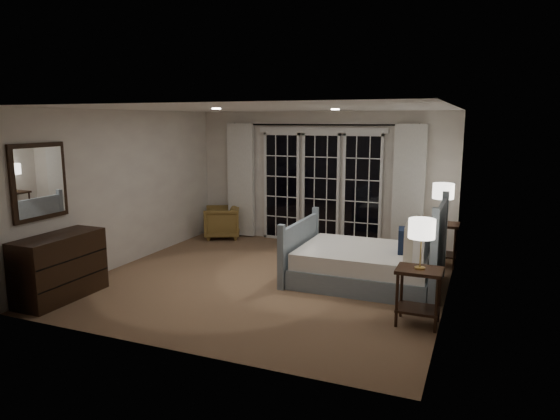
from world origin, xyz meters
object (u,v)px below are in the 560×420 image
at_px(nightstand_left, 419,288).
at_px(nightstand_right, 441,238).
at_px(bed, 370,262).
at_px(dresser, 60,267).
at_px(lamp_left, 422,229).
at_px(armchair, 222,222).
at_px(lamp_right, 443,191).

bearing_deg(nightstand_left, nightstand_right, 89.51).
height_order(bed, dresser, bed).
bearing_deg(nightstand_right, lamp_left, -90.49).
xyz_separation_m(nightstand_right, lamp_left, (-0.02, -2.56, 0.66)).
distance_m(bed, armchair, 3.77).
distance_m(lamp_left, armchair, 5.21).
distance_m(armchair, dresser, 3.88).
bearing_deg(nightstand_left, bed, 123.64).
bearing_deg(dresser, bed, 30.79).
distance_m(bed, nightstand_right, 1.56).
relative_size(lamp_left, armchair, 0.83).
bearing_deg(bed, nightstand_right, 56.47).
height_order(bed, lamp_left, lamp_left).
bearing_deg(armchair, lamp_left, 29.54).
bearing_deg(nightstand_right, bed, -123.53).
height_order(lamp_right, dresser, lamp_right).
distance_m(lamp_left, lamp_right, 2.56).
height_order(bed, armchair, bed).
bearing_deg(lamp_right, bed, -123.53).
distance_m(nightstand_right, lamp_right, 0.75).
xyz_separation_m(lamp_left, lamp_right, (0.02, 2.56, 0.09)).
xyz_separation_m(lamp_right, dresser, (-4.51, -3.47, -0.79)).
bearing_deg(armchair, nightstand_right, 59.22).
bearing_deg(armchair, dresser, -29.52).
height_order(lamp_left, lamp_right, lamp_right).
bearing_deg(armchair, lamp_right, 59.22).
bearing_deg(lamp_right, lamp_left, -90.49).
xyz_separation_m(nightstand_left, armchair, (-4.21, 2.96, -0.13)).
relative_size(nightstand_left, lamp_right, 1.04).
distance_m(lamp_left, dresser, 4.63).
bearing_deg(lamp_right, armchair, 174.60).
distance_m(nightstand_left, dresser, 4.58).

